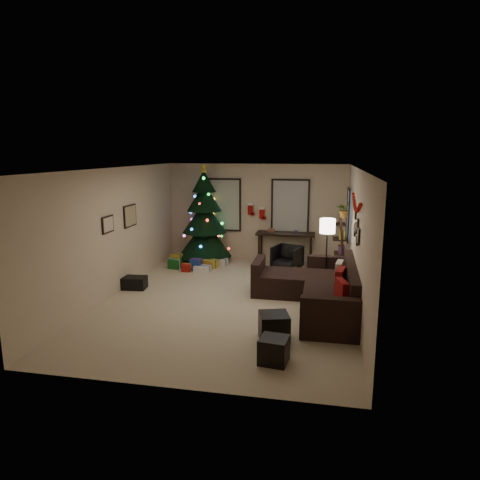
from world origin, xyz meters
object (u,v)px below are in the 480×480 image
desk_chair (287,258)px  bookshelf (341,249)px  sofa (318,291)px  desk (285,236)px  christmas_tree (205,221)px

desk_chair → bookshelf: bookshelf is taller
sofa → desk: size_ratio=1.93×
christmas_tree → bookshelf: size_ratio=1.75×
christmas_tree → sofa: bearing=-43.7°
christmas_tree → desk_chair: 2.53m
desk → desk_chair: 0.79m
desk → bookshelf: 1.99m
desk → bookshelf: size_ratio=1.00×
bookshelf → desk_chair: bearing=151.5°
christmas_tree → sofa: 4.48m
desk_chair → christmas_tree: bearing=-172.0°
desk_chair → sofa: bearing=-52.6°
christmas_tree → desk: bearing=4.7°
desk → bookshelf: bookshelf is taller
desk → sofa: bearing=-73.6°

